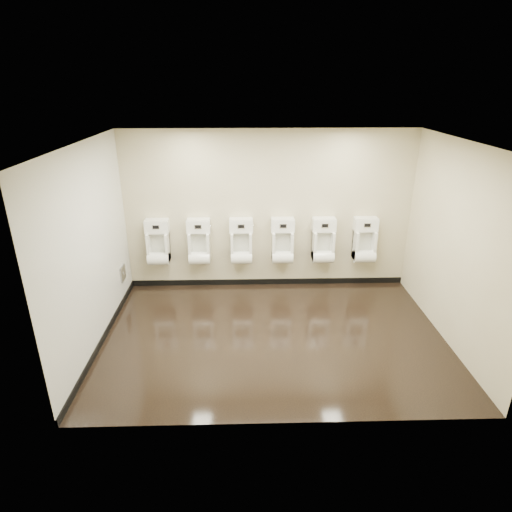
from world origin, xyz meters
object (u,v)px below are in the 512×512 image
Objects in this scene: access_panel at (123,273)px; urinal_2 at (241,245)px; urinal_0 at (158,245)px; urinal_1 at (199,245)px; urinal_5 at (365,243)px; urinal_3 at (282,244)px; urinal_4 at (323,244)px.

urinal_2 reaches higher than access_panel.
urinal_1 is at bearing 0.00° from urinal_0.
urinal_0 and urinal_5 have the same top height.
urinal_3 is 1.46m from urinal_5.
urinal_5 is (0.74, 0.00, 0.00)m from urinal_4.
urinal_2 and urinal_4 have the same top height.
access_panel is 2.08m from urinal_2.
urinal_3 is at bearing 180.00° from urinal_5.
urinal_5 reaches higher than access_panel.
urinal_0 is 2.18m from urinal_3.
urinal_0 is at bearing 180.00° from urinal_3.
urinal_5 is at bearing 0.00° from urinal_4.
urinal_3 and urinal_5 have the same top height.
urinal_4 is 0.74m from urinal_5.
access_panel is at bearing -171.45° from urinal_3.
urinal_1 and urinal_2 have the same top height.
urinal_2 is (1.46, 0.00, 0.00)m from urinal_0.
urinal_2 is (2.01, 0.41, 0.34)m from access_panel.
urinal_0 is 1.00× the size of urinal_5.
urinal_2 is 1.00× the size of urinal_3.
urinal_0 is 1.46m from urinal_2.
urinal_4 is at bearing 0.00° from urinal_0.
urinal_3 is at bearing 0.00° from urinal_2.
urinal_3 is at bearing 0.00° from urinal_0.
urinal_0 is 2.90m from urinal_4.
urinal_3 is 1.00× the size of urinal_5.
urinal_2 is 2.18m from urinal_5.
access_panel is 0.32× the size of urinal_4.
urinal_0 is 1.00× the size of urinal_4.
urinal_4 is (1.45, 0.00, 0.00)m from urinal_2.
access_panel is 2.78m from urinal_3.
access_panel is 0.32× the size of urinal_5.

